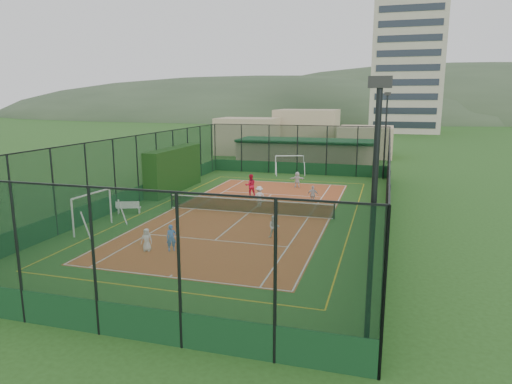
# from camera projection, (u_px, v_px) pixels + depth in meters

# --- Properties ---
(ground) EXTENTS (300.00, 300.00, 0.00)m
(ground) POSITION_uv_depth(u_px,v_px,m) (249.00, 213.00, 31.16)
(ground) COLOR #274E1B
(ground) RESTS_ON ground
(court_slab) EXTENTS (11.17, 23.97, 0.01)m
(court_slab) POSITION_uv_depth(u_px,v_px,m) (249.00, 213.00, 31.15)
(court_slab) COLOR #BC5129
(court_slab) RESTS_ON ground
(tennis_net) EXTENTS (11.67, 0.12, 1.06)m
(tennis_net) POSITION_uv_depth(u_px,v_px,m) (249.00, 205.00, 31.05)
(tennis_net) COLOR black
(tennis_net) RESTS_ON ground
(perimeter_fence) EXTENTS (18.12, 34.12, 5.00)m
(perimeter_fence) POSITION_uv_depth(u_px,v_px,m) (249.00, 177.00, 30.65)
(perimeter_fence) COLOR black
(perimeter_fence) RESTS_ON ground
(floodlight_se) EXTENTS (0.60, 0.26, 8.25)m
(floodlight_se) POSITION_uv_depth(u_px,v_px,m) (372.00, 232.00, 12.36)
(floodlight_se) COLOR black
(floodlight_se) RESTS_ON ground
(floodlight_ne) EXTENTS (0.60, 0.26, 8.25)m
(floodlight_ne) POSITION_uv_depth(u_px,v_px,m) (385.00, 136.00, 43.60)
(floodlight_ne) COLOR black
(floodlight_ne) RESTS_ON ground
(clubhouse) EXTENTS (15.20, 7.20, 3.15)m
(clubhouse) POSITION_uv_depth(u_px,v_px,m) (306.00, 153.00, 51.54)
(clubhouse) COLOR tan
(clubhouse) RESTS_ON ground
(apartment_tower) EXTENTS (15.00, 12.00, 30.00)m
(apartment_tower) POSITION_uv_depth(u_px,v_px,m) (407.00, 65.00, 102.00)
(apartment_tower) COLOR beige
(apartment_tower) RESTS_ON ground
(distant_hills) EXTENTS (200.00, 60.00, 24.00)m
(distant_hills) POSITION_uv_depth(u_px,v_px,m) (365.00, 119.00, 172.28)
(distant_hills) COLOR #384C33
(distant_hills) RESTS_ON ground
(hedge_left) EXTENTS (1.24, 8.27, 3.62)m
(hedge_left) POSITION_uv_depth(u_px,v_px,m) (174.00, 169.00, 38.35)
(hedge_left) COLOR black
(hedge_left) RESTS_ON ground
(white_bench) EXTENTS (1.64, 0.94, 0.89)m
(white_bench) POSITION_uv_depth(u_px,v_px,m) (129.00, 207.00, 30.95)
(white_bench) COLOR white
(white_bench) RESTS_ON ground
(futsal_goal_near) EXTENTS (3.46, 1.25, 2.19)m
(futsal_goal_near) POSITION_uv_depth(u_px,v_px,m) (93.00, 212.00, 27.01)
(futsal_goal_near) COLOR white
(futsal_goal_near) RESTS_ON ground
(futsal_goal_far) EXTENTS (3.09, 1.81, 1.92)m
(futsal_goal_far) POSITION_uv_depth(u_px,v_px,m) (289.00, 165.00, 46.74)
(futsal_goal_far) COLOR white
(futsal_goal_far) RESTS_ON ground
(child_near_left) EXTENTS (0.65, 0.50, 1.19)m
(child_near_left) POSITION_uv_depth(u_px,v_px,m) (147.00, 240.00, 23.29)
(child_near_left) COLOR white
(child_near_left) RESTS_ON court_slab
(child_near_mid) EXTENTS (0.60, 0.54, 1.37)m
(child_near_mid) POSITION_uv_depth(u_px,v_px,m) (171.00, 238.00, 23.30)
(child_near_mid) COLOR #4D7DDA
(child_near_mid) RESTS_ON court_slab
(child_near_right) EXTENTS (0.67, 0.55, 1.28)m
(child_near_right) POSITION_uv_depth(u_px,v_px,m) (274.00, 227.00, 25.44)
(child_near_right) COLOR silver
(child_near_right) RESTS_ON court_slab
(child_far_left) EXTENTS (1.11, 0.93, 1.49)m
(child_far_left) POSITION_uv_depth(u_px,v_px,m) (259.00, 196.00, 32.85)
(child_far_left) COLOR silver
(child_far_left) RESTS_ON court_slab
(child_far_right) EXTENTS (0.86, 0.43, 1.41)m
(child_far_right) POSITION_uv_depth(u_px,v_px,m) (313.00, 195.00, 33.50)
(child_far_right) COLOR silver
(child_far_right) RESTS_ON court_slab
(child_far_back) EXTENTS (1.35, 0.73, 1.39)m
(child_far_back) POSITION_uv_depth(u_px,v_px,m) (297.00, 179.00, 39.97)
(child_far_back) COLOR white
(child_far_back) RESTS_ON court_slab
(coach) EXTENTS (1.09, 1.01, 1.79)m
(coach) POSITION_uv_depth(u_px,v_px,m) (251.00, 185.00, 36.18)
(coach) COLOR red
(coach) RESTS_ON court_slab
(tennis_balls) EXTENTS (2.60, 0.68, 0.07)m
(tennis_balls) POSITION_uv_depth(u_px,v_px,m) (224.00, 207.00, 32.66)
(tennis_balls) COLOR #CCE033
(tennis_balls) RESTS_ON court_slab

